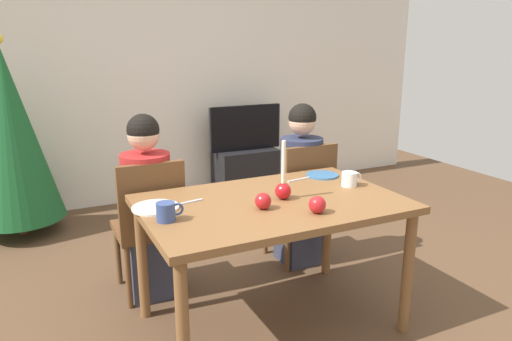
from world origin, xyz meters
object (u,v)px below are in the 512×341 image
(person_left_child, at_px, (148,210))
(tv_stand, at_px, (246,171))
(plate_right, at_px, (322,175))
(apple_by_left_plate, at_px, (263,201))
(dining_table, at_px, (272,215))
(mug_right, at_px, (350,179))
(candle_centerpiece, at_px, (283,187))
(tv, at_px, (245,128))
(chair_right, at_px, (303,196))
(apple_near_candle, at_px, (317,205))
(person_right_child, at_px, (301,187))
(plate_left, at_px, (155,207))
(chair_left, at_px, (150,221))
(mug_left, at_px, (166,212))
(christmas_tree, at_px, (11,135))

(person_left_child, distance_m, tv_stand, 2.21)
(plate_right, distance_m, apple_by_left_plate, 0.73)
(dining_table, height_order, tv_stand, dining_table)
(plate_right, bearing_deg, mug_right, -84.33)
(candle_centerpiece, height_order, mug_right, candle_centerpiece)
(tv, xyz_separation_m, apple_by_left_plate, (-1.00, -2.40, 0.08))
(chair_right, relative_size, apple_near_candle, 10.17)
(candle_centerpiece, relative_size, apple_near_candle, 3.68)
(candle_centerpiece, bearing_deg, chair_right, 50.47)
(person_right_child, distance_m, tv, 1.70)
(plate_left, bearing_deg, chair_left, 81.45)
(candle_centerpiece, bearing_deg, person_left_child, 133.18)
(chair_left, distance_m, plate_right, 1.12)
(dining_table, bearing_deg, chair_right, 46.92)
(tv_stand, distance_m, mug_left, 2.83)
(plate_left, relative_size, mug_right, 1.82)
(plate_left, bearing_deg, christmas_tree, 109.00)
(apple_near_candle, bearing_deg, tv, 73.16)
(christmas_tree, height_order, mug_right, christmas_tree)
(christmas_tree, distance_m, mug_right, 2.76)
(tv, bearing_deg, chair_right, -100.82)
(dining_table, distance_m, tv_stand, 2.50)
(candle_centerpiece, bearing_deg, mug_right, 4.46)
(dining_table, distance_m, plate_left, 0.63)
(candle_centerpiece, distance_m, mug_left, 0.67)
(apple_by_left_plate, bearing_deg, person_right_child, 47.68)
(chair_left, distance_m, plate_left, 0.52)
(dining_table, height_order, mug_left, mug_left)
(person_left_child, height_order, plate_left, person_left_child)
(tv, xyz_separation_m, christmas_tree, (-2.17, -0.19, 0.14))
(plate_right, bearing_deg, apple_near_candle, -125.50)
(dining_table, bearing_deg, mug_left, -175.46)
(plate_right, bearing_deg, dining_table, -150.42)
(person_right_child, bearing_deg, apple_near_candle, -116.53)
(plate_left, distance_m, mug_left, 0.20)
(dining_table, bearing_deg, person_right_child, 48.40)
(plate_right, xyz_separation_m, apple_by_left_plate, (-0.62, -0.39, 0.04))
(plate_left, bearing_deg, tv_stand, 55.23)
(person_left_child, height_order, mug_right, person_left_child)
(apple_by_left_plate, bearing_deg, apple_near_candle, -38.23)
(christmas_tree, relative_size, apple_by_left_plate, 19.13)
(chair_left, relative_size, tv_stand, 1.41)
(tv, distance_m, apple_near_candle, 2.69)
(apple_near_candle, bearing_deg, plate_left, 149.73)
(plate_right, bearing_deg, tv_stand, 79.37)
(chair_left, relative_size, plate_left, 3.71)
(chair_left, height_order, person_left_child, person_left_child)
(chair_right, xyz_separation_m, tv_stand, (0.32, 1.69, -0.27))
(mug_left, xyz_separation_m, apple_near_candle, (0.71, -0.22, -0.00))
(person_left_child, distance_m, mug_right, 1.25)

